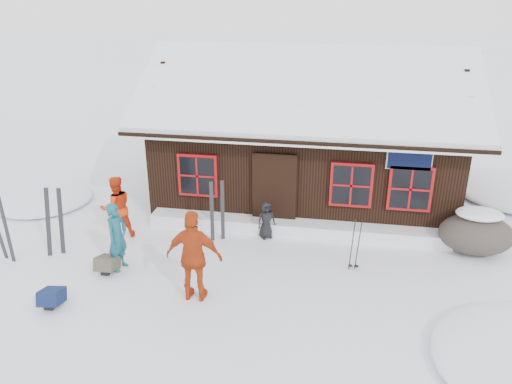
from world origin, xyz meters
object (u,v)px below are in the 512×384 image
(skier_orange_right, at_px, (194,257))
(skier_teal, at_px, (117,237))
(boulder, at_px, (476,233))
(backpack_blue, at_px, (52,300))
(skier_crouched, at_px, (266,220))
(ski_poles, at_px, (355,246))
(backpack_olive, at_px, (108,266))
(ski_pair_left, at_px, (55,223))
(skier_orange_left, at_px, (117,208))

(skier_orange_right, bearing_deg, skier_teal, -22.33)
(boulder, bearing_deg, backpack_blue, -156.79)
(skier_crouched, xyz_separation_m, backpack_blue, (-3.71, -3.61, -0.34))
(boulder, bearing_deg, ski_poles, -155.36)
(skier_crouched, distance_m, ski_poles, 2.46)
(skier_teal, distance_m, skier_crouched, 3.63)
(skier_orange_right, height_order, backpack_blue, skier_orange_right)
(backpack_olive, bearing_deg, ski_poles, 8.89)
(skier_orange_right, distance_m, ski_pair_left, 3.88)
(skier_orange_right, relative_size, skier_crouched, 1.99)
(skier_teal, distance_m, boulder, 8.25)
(ski_pair_left, bearing_deg, skier_orange_left, 28.12)
(skier_crouched, bearing_deg, skier_orange_right, -140.87)
(skier_crouched, distance_m, backpack_olive, 3.91)
(skier_teal, height_order, ski_poles, skier_teal)
(skier_teal, xyz_separation_m, backpack_olive, (-0.21, -0.19, -0.64))
(ski_poles, bearing_deg, skier_orange_left, 174.52)
(boulder, distance_m, ski_pair_left, 9.82)
(skier_teal, relative_size, skier_orange_left, 0.97)
(skier_teal, relative_size, ski_poles, 1.27)
(skier_teal, xyz_separation_m, skier_orange_right, (2.00, -0.83, 0.17))
(backpack_blue, bearing_deg, skier_teal, 56.92)
(ski_poles, bearing_deg, skier_teal, -170.47)
(skier_crouched, bearing_deg, skier_teal, -177.57)
(skier_teal, distance_m, ski_pair_left, 1.73)
(skier_teal, bearing_deg, backpack_olive, 142.81)
(ski_poles, xyz_separation_m, backpack_olive, (-5.35, -1.05, -0.43))
(skier_teal, distance_m, skier_orange_left, 1.57)
(boulder, height_order, ski_poles, ski_poles)
(skier_crouched, bearing_deg, ski_poles, -60.41)
(skier_orange_right, relative_size, backpack_olive, 3.53)
(boulder, distance_m, ski_poles, 3.10)
(skier_crouched, xyz_separation_m, boulder, (4.97, 0.12, 0.02))
(ski_poles, distance_m, backpack_blue, 6.37)
(skier_orange_left, xyz_separation_m, skier_orange_right, (2.66, -2.25, 0.15))
(skier_orange_left, height_order, boulder, skier_orange_left)
(skier_teal, height_order, backpack_blue, skier_teal)
(skier_crouched, distance_m, ski_pair_left, 4.98)
(backpack_olive, bearing_deg, boulder, 13.79)
(ski_poles, bearing_deg, skier_crouched, 151.44)
(skier_orange_right, bearing_deg, skier_orange_left, -40.02)
(ski_poles, height_order, backpack_blue, ski_poles)
(skier_orange_right, bearing_deg, backpack_olive, -16.01)
(backpack_blue, bearing_deg, skier_orange_right, 6.96)
(skier_orange_right, height_order, ski_pair_left, skier_orange_right)
(ski_pair_left, bearing_deg, backpack_olive, -37.88)
(skier_orange_right, xyz_separation_m, boulder, (5.96, 2.99, -0.46))
(ski_pair_left, bearing_deg, skier_teal, -29.64)
(boulder, bearing_deg, skier_orange_left, -175.12)
(backpack_olive, bearing_deg, backpack_blue, -112.62)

